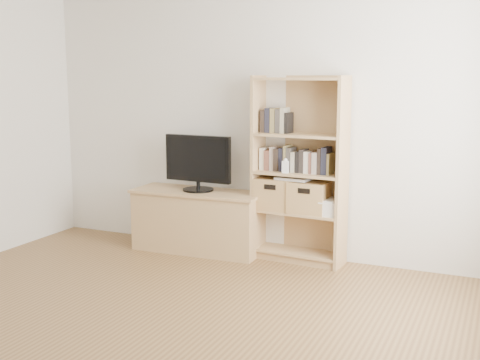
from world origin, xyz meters
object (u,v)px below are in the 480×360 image
Objects in this scene: basket_right at (309,197)px; tv_stand at (199,222)px; baby_monitor at (285,167)px; basket_left at (276,193)px; laptop at (294,178)px; television at (198,163)px; bookshelf at (299,170)px.

tv_stand is at bearing -174.87° from basket_right.
baby_monitor is 0.31m from basket_left.
basket_right is at bearing 2.79° from laptop.
basket_left is at bearing 136.39° from baby_monitor.
laptop is at bearing 6.78° from television.
tv_stand is at bearing -169.96° from laptop.
basket_right is 0.21m from laptop.
tv_stand is 1.12m from bookshelf.
laptop is (-0.05, -0.00, -0.08)m from bookshelf.
baby_monitor reaches higher than tv_stand.
baby_monitor is at bearing -157.83° from basket_right.
tv_stand is at bearing -171.67° from bookshelf.
baby_monitor is 0.15m from laptop.
bookshelf is 15.44× the size of baby_monitor.
basket_left is 0.23m from laptop.
laptop is at bearing 51.41° from baby_monitor.
basket_right is (0.20, 0.08, -0.27)m from baby_monitor.
laptop is (0.18, -0.01, 0.15)m from basket_left.
tv_stand is 1.05m from laptop.
bookshelf is 4.85× the size of basket_left.
basket_right reaches higher than tv_stand.
basket_left is at bearing -178.81° from bookshelf.
basket_left is (-0.22, 0.01, -0.23)m from bookshelf.
baby_monitor is 0.34m from basket_right.
basket_left is at bearing 177.83° from basket_right.
tv_stand is at bearing -172.00° from basket_left.
bookshelf is 2.45× the size of television.
laptop reaches higher than basket_left.
basket_right is (0.32, -0.02, -0.00)m from basket_left.
tv_stand is at bearing 0.00° from television.
baby_monitor is at bearing -2.41° from tv_stand.
baby_monitor reaches higher than basket_left.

